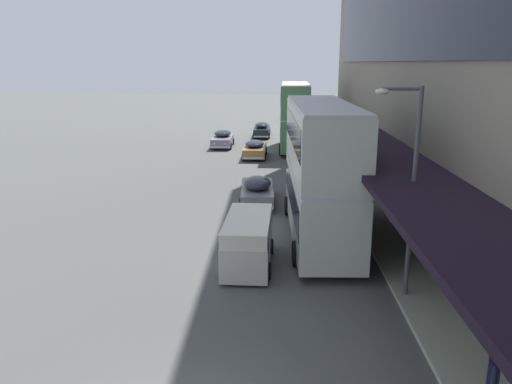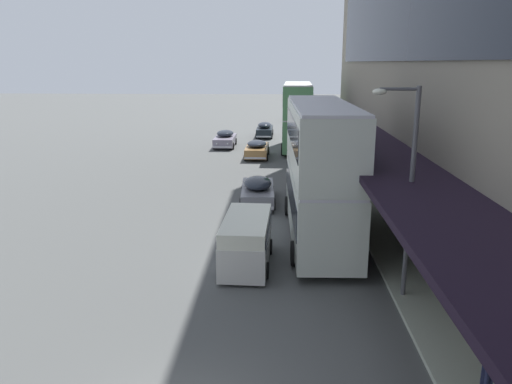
{
  "view_description": "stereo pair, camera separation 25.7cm",
  "coord_description": "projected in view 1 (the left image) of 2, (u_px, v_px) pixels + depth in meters",
  "views": [
    {
      "loc": [
        1.76,
        -8.98,
        7.83
      ],
      "look_at": [
        0.94,
        15.57,
        1.43
      ],
      "focal_mm": 35.0,
      "sensor_mm": 36.0,
      "label": 1
    },
    {
      "loc": [
        2.01,
        -8.97,
        7.83
      ],
      "look_at": [
        0.94,
        15.57,
        1.43
      ],
      "focal_mm": 35.0,
      "sensor_mm": 36.0,
      "label": 2
    }
  ],
  "objects": [
    {
      "name": "sedan_trailing_mid",
      "position": [
        257.0,
        190.0,
        28.49
      ],
      "size": [
        2.06,
        4.94,
        1.53
      ],
      "color": "gray",
      "rests_on": "ground"
    },
    {
      "name": "sedan_oncoming_rear",
      "position": [
        262.0,
        130.0,
        53.88
      ],
      "size": [
        1.84,
        4.96,
        1.61
      ],
      "color": "black",
      "rests_on": "ground"
    },
    {
      "name": "sedan_second_mid",
      "position": [
        291.0,
        116.0,
        68.3
      ],
      "size": [
        2.04,
        4.99,
        1.52
      ],
      "color": "black",
      "rests_on": "ground"
    },
    {
      "name": "vw_van",
      "position": [
        248.0,
        238.0,
        19.73
      ],
      "size": [
        2.02,
        4.61,
        1.96
      ],
      "color": "beige",
      "rests_on": "ground"
    },
    {
      "name": "transit_bus_kerbside_rear",
      "position": [
        320.0,
        167.0,
        22.16
      ],
      "size": [
        2.93,
        10.49,
        6.13
      ],
      "color": "silver",
      "rests_on": "ground"
    },
    {
      "name": "transit_bus_kerbside_front",
      "position": [
        295.0,
        114.0,
        45.31
      ],
      "size": [
        2.93,
        9.47,
        6.02
      ],
      "color": "#549359",
      "rests_on": "ground"
    },
    {
      "name": "pedestrian_at_kerb",
      "position": [
        493.0,
        380.0,
        10.76
      ],
      "size": [
        0.38,
        0.58,
        1.86
      ],
      "color": "#232745",
      "rests_on": "sidewalk_kerb"
    },
    {
      "name": "sedan_second_near",
      "position": [
        223.0,
        139.0,
        47.54
      ],
      "size": [
        1.97,
        4.82,
        1.57
      ],
      "color": "gray",
      "rests_on": "ground"
    },
    {
      "name": "sedan_lead_near",
      "position": [
        255.0,
        149.0,
        42.17
      ],
      "size": [
        2.03,
        4.78,
        1.49
      ],
      "color": "#9E7240",
      "rests_on": "ground"
    },
    {
      "name": "street_lamp",
      "position": [
        409.0,
        178.0,
        16.08
      ],
      "size": [
        1.5,
        0.28,
        6.98
      ],
      "color": "#4C4C51",
      "rests_on": "sidewalk_kerb"
    },
    {
      "name": "sedan_lead_mid",
      "position": [
        312.0,
        171.0,
        33.44
      ],
      "size": [
        1.93,
        4.42,
        1.5
      ],
      "color": "olive",
      "rests_on": "ground"
    }
  ]
}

